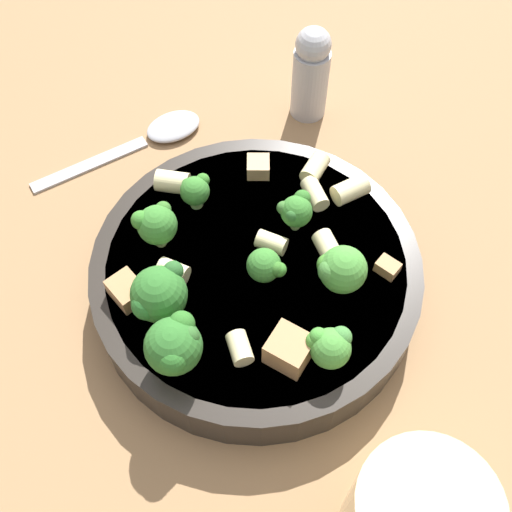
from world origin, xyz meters
TOP-DOWN VIEW (x-y plane):
  - ground_plane at (0.00, 0.00)m, footprint 2.00×2.00m
  - pasta_bowl at (0.00, 0.00)m, footprint 0.25×0.25m
  - broccoli_floret_0 at (0.05, 0.06)m, footprint 0.03×0.03m
  - broccoli_floret_1 at (0.02, -0.04)m, footprint 0.02×0.03m
  - broccoli_floret_2 at (-0.02, -0.00)m, footprint 0.03×0.02m
  - broccoli_floret_3 at (-0.01, 0.08)m, footprint 0.04×0.04m
  - broccoli_floret_4 at (-0.05, 0.08)m, footprint 0.04×0.04m
  - broccoli_floret_5 at (-0.04, -0.05)m, footprint 0.03×0.04m
  - broccoli_floret_6 at (0.07, 0.02)m, footprint 0.02×0.03m
  - broccoli_floret_7 at (-0.09, -0.01)m, footprint 0.03×0.03m
  - rigatoni_0 at (0.04, -0.07)m, footprint 0.03×0.02m
  - rigatoni_1 at (-0.02, -0.05)m, footprint 0.03×0.02m
  - rigatoni_2 at (0.03, -0.09)m, footprint 0.02×0.03m
  - rigatoni_3 at (-0.06, 0.04)m, footprint 0.02×0.02m
  - rigatoni_4 at (0.01, -0.02)m, footprint 0.03×0.03m
  - rigatoni_5 at (0.01, 0.06)m, footprint 0.03×0.03m
  - rigatoni_6 at (0.06, -0.08)m, footprint 0.03×0.03m
  - rigatoni_7 at (0.09, 0.03)m, footprint 0.03×0.03m
  - chicken_chunk_0 at (-0.05, -0.08)m, footprint 0.02×0.02m
  - chicken_chunk_1 at (0.08, -0.04)m, footprint 0.02×0.02m
  - chicken_chunk_2 at (-0.08, 0.01)m, footprint 0.04×0.04m
  - chicken_chunk_3 at (0.01, 0.09)m, footprint 0.03×0.03m
  - pepper_shaker at (0.16, -0.13)m, footprint 0.03×0.03m
  - spoon at (0.19, 0.02)m, footprint 0.04×0.16m

SIDE VIEW (x-z plane):
  - ground_plane at x=0.00m, z-range 0.00..0.00m
  - spoon at x=0.19m, z-range 0.00..0.01m
  - pasta_bowl at x=0.00m, z-range 0.00..0.04m
  - chicken_chunk_0 at x=-0.05m, z-range 0.04..0.05m
  - chicken_chunk_1 at x=0.08m, z-range 0.04..0.05m
  - rigatoni_4 at x=0.01m, z-range 0.04..0.05m
  - pepper_shaker at x=0.16m, z-range 0.00..0.09m
  - rigatoni_0 at x=0.04m, z-range 0.04..0.05m
  - rigatoni_3 at x=-0.06m, z-range 0.04..0.05m
  - chicken_chunk_3 at x=0.01m, z-range 0.04..0.06m
  - rigatoni_5 at x=0.01m, z-range 0.04..0.06m
  - rigatoni_1 at x=-0.02m, z-range 0.04..0.06m
  - rigatoni_6 at x=0.06m, z-range 0.04..0.06m
  - rigatoni_2 at x=0.03m, z-range 0.04..0.06m
  - rigatoni_7 at x=0.09m, z-range 0.04..0.06m
  - chicken_chunk_2 at x=-0.08m, z-range 0.04..0.06m
  - broccoli_floret_6 at x=0.07m, z-range 0.04..0.07m
  - broccoli_floret_2 at x=-0.02m, z-range 0.04..0.07m
  - broccoli_floret_1 at x=0.02m, z-range 0.04..0.08m
  - broccoli_floret_7 at x=-0.09m, z-range 0.04..0.08m
  - broccoli_floret_3 at x=-0.01m, z-range 0.04..0.08m
  - broccoli_floret_0 at x=0.05m, z-range 0.04..0.08m
  - broccoli_floret_5 at x=-0.04m, z-range 0.04..0.08m
  - broccoli_floret_4 at x=-0.05m, z-range 0.05..0.09m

